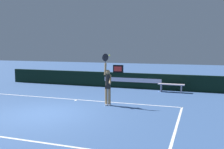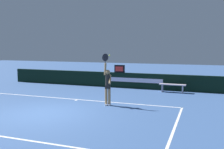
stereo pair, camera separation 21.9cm
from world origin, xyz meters
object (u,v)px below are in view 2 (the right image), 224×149
courtside_bench_near (172,86)px  speed_display (120,69)px  tennis_ball (109,55)px  tennis_player (108,84)px

courtside_bench_near → speed_display: bearing=169.7°
speed_display → tennis_ball: tennis_ball is taller
tennis_ball → courtside_bench_near: 5.21m
tennis_player → tennis_ball: (0.07, 0.07, 1.30)m
tennis_ball → courtside_bench_near: bearing=61.6°
speed_display → tennis_ball: 5.13m
speed_display → tennis_player: 5.08m
speed_display → tennis_player: tennis_player is taller
tennis_player → speed_display: bearing=102.2°
tennis_player → courtside_bench_near: tennis_player is taller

